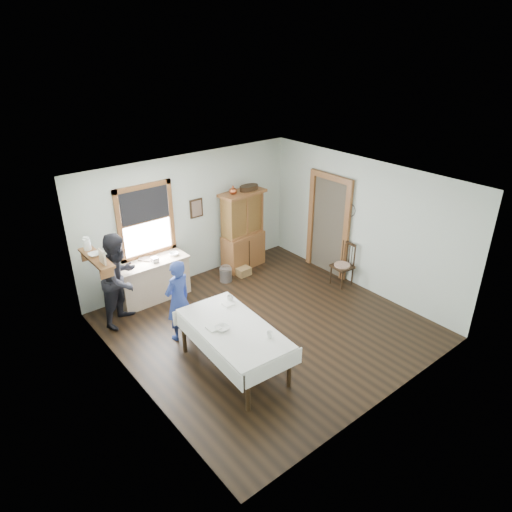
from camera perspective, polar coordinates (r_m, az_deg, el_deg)
name	(u,v)px	position (r m, az deg, el deg)	size (l,w,h in m)	color
room	(268,260)	(7.75, 1.46, -0.51)	(5.01, 5.01, 2.70)	black
window	(145,217)	(9.06, -13.65, 4.75)	(1.18, 0.07, 1.48)	white
doorway	(329,222)	(9.97, 9.08, 4.20)	(0.09, 1.14, 2.22)	#4D4537
wall_shelf	(95,256)	(7.83, -19.49, 0.01)	(0.24, 1.00, 0.44)	#9A612F
framed_picture	(197,208)	(9.59, -7.44, 5.92)	(0.30, 0.04, 0.40)	#301E10
rug_beater	(351,204)	(9.44, 11.76, 6.34)	(0.27, 0.27, 0.01)	black
work_counter	(153,280)	(9.28, -12.75, -2.95)	(1.45, 0.55, 0.83)	#CAAB8C
china_hutch	(243,230)	(10.14, -1.65, 3.24)	(1.04, 0.49, 1.78)	#9A612F
dining_table	(234,348)	(7.28, -2.79, -11.40)	(1.03, 1.96, 0.78)	white
spindle_chair	(342,265)	(9.71, 10.76, -1.05)	(0.43, 0.43, 0.93)	#301E10
pail	(226,275)	(9.84, -3.80, -2.35)	(0.27, 0.27, 0.29)	#94969C
wicker_basket	(244,272)	(10.07, -1.55, -1.96)	(0.30, 0.21, 0.18)	#AF854F
woman_blue	(178,303)	(7.92, -9.68, -5.80)	(0.50, 0.33, 1.37)	navy
figure_dark	(121,282)	(8.53, -16.56, -3.15)	(0.79, 0.61, 1.62)	black
table_cup_a	(230,298)	(7.67, -3.29, -5.29)	(0.11, 0.11, 0.09)	white
table_cup_b	(270,335)	(6.80, 1.72, -9.80)	(0.10, 0.10, 0.09)	white
table_bowl	(222,328)	(6.98, -4.24, -8.97)	(0.24, 0.24, 0.06)	white
counter_book	(143,261)	(9.11, -13.90, -0.64)	(0.16, 0.21, 0.02)	#785F50
counter_bowl	(174,254)	(9.24, -10.21, 0.25)	(0.19, 0.19, 0.06)	white
shelf_bowl	(94,254)	(7.83, -19.54, 0.20)	(0.22, 0.22, 0.05)	white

